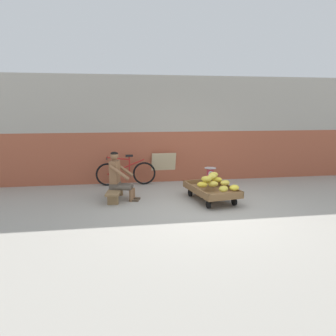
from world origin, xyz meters
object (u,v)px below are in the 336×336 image
(banana_cart, at_px, (211,191))
(weighing_scale, at_px, (210,173))
(shopping_bag, at_px, (222,190))
(plastic_crate, at_px, (210,184))
(bicycle_near_left, at_px, (126,173))
(vendor_seated, at_px, (119,176))
(low_bench, at_px, (115,191))
(sign_board, at_px, (163,167))

(banana_cart, bearing_deg, weighing_scale, 75.10)
(weighing_scale, height_order, shopping_bag, weighing_scale)
(plastic_crate, distance_m, shopping_bag, 0.54)
(plastic_crate, xyz_separation_m, weighing_scale, (0.00, -0.00, 0.30))
(weighing_scale, xyz_separation_m, bicycle_near_left, (-2.17, 0.88, -0.10))
(vendor_seated, bearing_deg, low_bench, 164.51)
(shopping_bag, bearing_deg, banana_cart, -131.96)
(banana_cart, relative_size, bicycle_near_left, 0.94)
(shopping_bag, bearing_deg, weighing_scale, 107.86)
(vendor_seated, relative_size, sign_board, 1.32)
(vendor_seated, height_order, weighing_scale, vendor_seated)
(plastic_crate, distance_m, weighing_scale, 0.30)
(plastic_crate, relative_size, shopping_bag, 1.50)
(low_bench, distance_m, vendor_seated, 0.38)
(vendor_seated, height_order, sign_board, vendor_seated)
(weighing_scale, distance_m, shopping_bag, 0.63)
(bicycle_near_left, xyz_separation_m, sign_board, (1.10, 0.26, 0.08))
(vendor_seated, distance_m, sign_board, 2.15)
(bicycle_near_left, distance_m, shopping_bag, 2.73)
(low_bench, distance_m, bicycle_near_left, 1.46)
(banana_cart, xyz_separation_m, shopping_bag, (0.43, 0.47, -0.12))
(banana_cart, bearing_deg, plastic_crate, 75.12)
(low_bench, bearing_deg, banana_cart, -11.52)
(bicycle_near_left, bearing_deg, low_bench, -101.64)
(weighing_scale, bearing_deg, low_bench, -167.71)
(weighing_scale, relative_size, sign_board, 0.35)
(banana_cart, xyz_separation_m, bicycle_near_left, (-1.91, 1.87, 0.11))
(plastic_crate, xyz_separation_m, sign_board, (-1.07, 1.14, 0.28))
(low_bench, xyz_separation_m, shopping_bag, (2.62, 0.03, -0.08))
(vendor_seated, bearing_deg, weighing_scale, 13.25)
(shopping_bag, bearing_deg, low_bench, -179.43)
(low_bench, xyz_separation_m, vendor_seated, (0.08, -0.02, 0.37))
(banana_cart, relative_size, low_bench, 1.38)
(plastic_crate, relative_size, weighing_scale, 1.20)
(weighing_scale, distance_m, bicycle_near_left, 2.34)
(vendor_seated, distance_m, shopping_bag, 2.58)
(banana_cart, relative_size, vendor_seated, 1.37)
(bicycle_near_left, relative_size, shopping_bag, 6.92)
(weighing_scale, distance_m, sign_board, 1.56)
(plastic_crate, height_order, bicycle_near_left, bicycle_near_left)
(banana_cart, relative_size, weighing_scale, 5.21)
(low_bench, xyz_separation_m, sign_board, (1.39, 1.68, 0.23))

